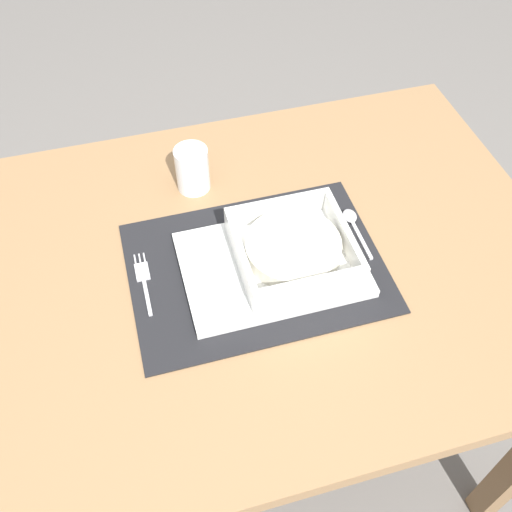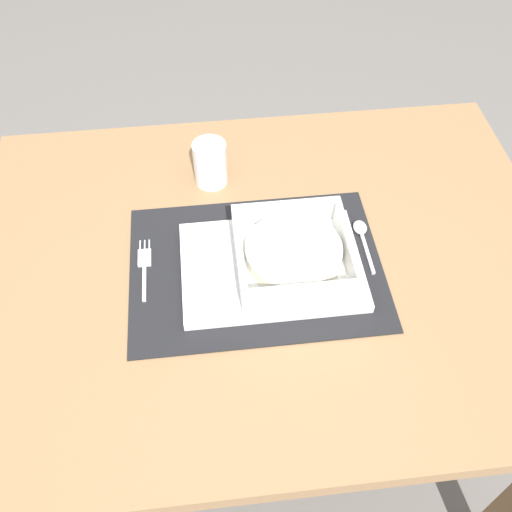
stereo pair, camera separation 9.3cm
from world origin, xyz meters
TOP-DOWN VIEW (x-y plane):
  - ground_plane at (0.00, 0.00)m, footprint 6.00×6.00m
  - dining_table at (0.00, 0.00)m, footprint 1.00×0.76m
  - placemat at (-0.02, -0.02)m, footprint 0.41×0.30m
  - serving_plate at (-0.00, -0.02)m, footprint 0.29×0.21m
  - porridge_bowl at (0.03, -0.03)m, footprint 0.18×0.18m
  - fork at (-0.21, 0.01)m, footprint 0.02×0.13m
  - spoon at (0.16, 0.03)m, footprint 0.02×0.12m
  - butter_knife at (0.14, -0.01)m, footprint 0.01×0.14m
  - bread_knife at (0.12, -0.04)m, footprint 0.01×0.14m
  - drinking_glass at (-0.08, 0.20)m, footprint 0.06×0.06m

SIDE VIEW (x-z plane):
  - ground_plane at x=0.00m, z-range 0.00..0.00m
  - dining_table at x=0.00m, z-range 0.26..0.97m
  - placemat at x=-0.02m, z-range 0.71..0.71m
  - fork at x=-0.21m, z-range 0.71..0.72m
  - butter_knife at x=0.14m, z-range 0.71..0.72m
  - bread_knife at x=0.12m, z-range 0.71..0.72m
  - spoon at x=0.16m, z-range 0.71..0.73m
  - serving_plate at x=0.00m, z-range 0.71..0.73m
  - drinking_glass at x=-0.08m, z-range 0.71..0.79m
  - porridge_bowl at x=0.03m, z-range 0.73..0.78m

